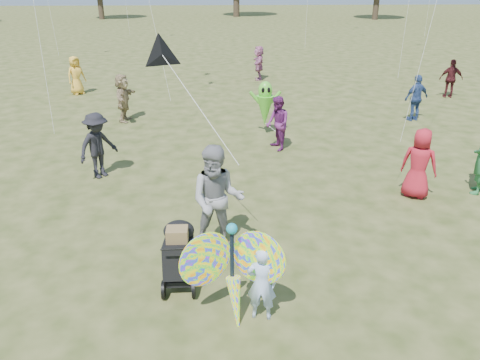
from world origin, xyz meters
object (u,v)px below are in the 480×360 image
child_girl (262,284)px  adult_man (217,200)px  crowd_b (98,146)px  crowd_d (123,98)px  jogging_stroller (179,251)px  crowd_g (76,75)px  crowd_a (419,163)px  alien_kite (265,105)px  crowd_h (451,79)px  butterfly_kite (233,273)px  crowd_c (416,98)px  crowd_j (259,63)px  crowd_e (277,124)px

child_girl → adult_man: (-0.63, 1.96, 0.42)m
child_girl → crowd_b: size_ratio=0.72×
crowd_d → jogging_stroller: bearing=-158.6°
crowd_g → jogging_stroller: bearing=-113.3°
crowd_a → alien_kite: 5.68m
crowd_h → alien_kite: size_ratio=0.91×
adult_man → butterfly_kite: (0.22, -1.97, -0.21)m
adult_man → crowd_g: bearing=119.2°
crowd_h → crowd_c: bearing=60.2°
crowd_c → alien_kite: size_ratio=0.93×
crowd_d → alien_kite: size_ratio=0.96×
crowd_d → crowd_h: crowd_d is taller
alien_kite → crowd_j: bearing=86.3°
adult_man → crowd_c: (7.02, 8.24, -0.22)m
adult_man → crowd_c: bearing=53.9°
crowd_d → crowd_h: size_ratio=1.05×
crowd_a → butterfly_kite: crowd_a is taller
crowd_g → crowd_h: size_ratio=1.02×
crowd_h → butterfly_kite: butterfly_kite is taller
crowd_b → crowd_c: (10.00, 4.62, -0.03)m
crowd_c → crowd_b: bearing=5.6°
crowd_b → jogging_stroller: size_ratio=1.55×
crowd_e → crowd_j: bearing=163.9°
crowd_b → crowd_d: (-0.26, 5.04, -0.01)m
child_girl → crowd_e: (1.14, 7.40, 0.19)m
crowd_c → crowd_d: (-10.26, 0.42, 0.02)m
adult_man → crowd_g: 14.25m
crowd_b → butterfly_kite: bearing=-109.5°
crowd_a → jogging_stroller: crowd_a is taller
adult_man → crowd_e: 5.73m
butterfly_kite → jogging_stroller: bearing=132.3°
adult_man → crowd_j: bearing=86.6°
crowd_e → crowd_h: (8.05, 6.09, -0.00)m
jogging_stroller → butterfly_kite: size_ratio=0.60×
crowd_g → crowd_a: bearing=-90.0°
crowd_g → crowd_h: (15.84, -1.39, -0.02)m
child_girl → crowd_j: size_ratio=0.74×
butterfly_kite → alien_kite: (1.33, 8.83, 0.15)m
crowd_d → jogging_stroller: (2.60, -9.69, -0.22)m
crowd_c → crowd_e: crowd_c is taller
crowd_b → crowd_j: bearing=17.8°
adult_man → alien_kite: 7.03m
adult_man → crowd_j: (2.11, 15.62, -0.21)m
alien_kite → crowd_d: bearing=159.4°
crowd_a → crowd_j: size_ratio=1.01×
adult_man → crowd_d: (-3.24, 8.66, -0.20)m
crowd_b → crowd_j: size_ratio=1.03×
crowd_e → alien_kite: size_ratio=0.91×
crowd_a → jogging_stroller: (-5.25, -3.11, -0.21)m
crowd_a → crowd_d: crowd_d is taller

